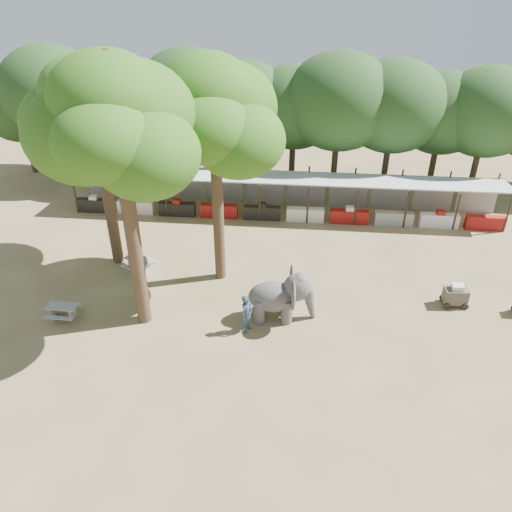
# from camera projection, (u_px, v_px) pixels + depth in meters

# --- Properties ---
(ground) EXTENTS (100.00, 100.00, 0.00)m
(ground) POSITION_uv_depth(u_px,v_px,m) (268.00, 357.00, 21.47)
(ground) COLOR brown
(ground) RESTS_ON ground
(vendor_stalls) EXTENTS (28.00, 2.99, 2.80)m
(vendor_stalls) POSITION_uv_depth(u_px,v_px,m) (285.00, 197.00, 32.60)
(vendor_stalls) COLOR #AFB2B7
(vendor_stalls) RESTS_ON ground
(yard_tree_left) EXTENTS (7.10, 6.90, 11.02)m
(yard_tree_left) POSITION_uv_depth(u_px,v_px,m) (93.00, 114.00, 24.06)
(yard_tree_left) COLOR #332316
(yard_tree_left) RESTS_ON ground
(yard_tree_center) EXTENTS (7.10, 6.90, 12.04)m
(yard_tree_center) POSITION_uv_depth(u_px,v_px,m) (115.00, 127.00, 19.03)
(yard_tree_center) COLOR #332316
(yard_tree_center) RESTS_ON ground
(yard_tree_back) EXTENTS (7.10, 6.90, 11.36)m
(yard_tree_back) POSITION_uv_depth(u_px,v_px,m) (212.00, 117.00, 22.52)
(yard_tree_back) COLOR #332316
(yard_tree_back) RESTS_ON ground
(backdrop_trees) EXTENTS (46.46, 5.95, 8.33)m
(backdrop_trees) POSITION_uv_depth(u_px,v_px,m) (290.00, 109.00, 34.71)
(backdrop_trees) COLOR #332316
(backdrop_trees) RESTS_ON ground
(elephant) EXTENTS (3.29, 2.50, 2.49)m
(elephant) POSITION_uv_depth(u_px,v_px,m) (281.00, 296.00, 23.15)
(elephant) COLOR #413F3F
(elephant) RESTS_ON ground
(handler) EXTENTS (0.74, 0.82, 1.90)m
(handler) POSITION_uv_depth(u_px,v_px,m) (247.00, 314.00, 22.50)
(handler) COLOR #26384C
(handler) RESTS_ON ground
(picnic_table_near) EXTENTS (1.45, 1.30, 0.71)m
(picnic_table_near) POSITION_uv_depth(u_px,v_px,m) (63.00, 310.00, 23.53)
(picnic_table_near) COLOR gray
(picnic_table_near) RESTS_ON ground
(picnic_table_far) EXTENTS (2.04, 1.96, 0.79)m
(picnic_table_far) POSITION_uv_depth(u_px,v_px,m) (140.00, 263.00, 26.99)
(picnic_table_far) COLOR gray
(picnic_table_far) RESTS_ON ground
(cart_front) EXTENTS (1.26, 0.86, 1.20)m
(cart_front) POSITION_uv_depth(u_px,v_px,m) (456.00, 295.00, 24.33)
(cart_front) COLOR #3C352A
(cart_front) RESTS_ON ground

